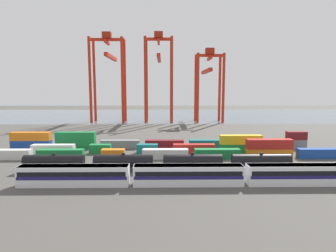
# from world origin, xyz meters

# --- Properties ---
(ground_plane) EXTENTS (420.00, 420.00, 0.00)m
(ground_plane) POSITION_xyz_m (0.00, 40.00, 0.00)
(ground_plane) COLOR #4C4944
(harbour_water) EXTENTS (400.00, 110.00, 0.01)m
(harbour_water) POSITION_xyz_m (0.00, 130.46, 0.00)
(harbour_water) COLOR slate
(harbour_water) RESTS_ON ground_plane
(passenger_train) EXTENTS (64.91, 3.14, 3.90)m
(passenger_train) POSITION_xyz_m (11.50, -20.90, 2.14)
(passenger_train) COLOR silver
(passenger_train) RESTS_ON ground_plane
(freight_tank_row) EXTENTS (60.02, 2.70, 4.16)m
(freight_tank_row) POSITION_xyz_m (5.50, -11.45, 1.94)
(freight_tank_row) COLOR #232326
(freight_tank_row) RESTS_ON ground_plane
(shipping_container_0) EXTENTS (12.10, 2.44, 2.60)m
(shipping_container_0) POSITION_xyz_m (-34.48, -0.01, 1.30)
(shipping_container_0) COLOR silver
(shipping_container_0) RESTS_ON ground_plane
(shipping_container_1) EXTENTS (12.10, 2.44, 2.60)m
(shipping_container_1) POSITION_xyz_m (-20.59, -0.01, 1.30)
(shipping_container_1) COLOR #197538
(shipping_container_1) RESTS_ON ground_plane
(shipping_container_2) EXTENTS (6.04, 2.44, 2.60)m
(shipping_container_2) POSITION_xyz_m (-6.71, -0.01, 1.30)
(shipping_container_2) COLOR orange
(shipping_container_2) RESTS_ON ground_plane
(shipping_container_3) EXTENTS (12.10, 2.44, 2.60)m
(shipping_container_3) POSITION_xyz_m (7.17, -0.01, 1.30)
(shipping_container_3) COLOR silver
(shipping_container_3) RESTS_ON ground_plane
(shipping_container_4) EXTENTS (12.10, 2.44, 2.60)m
(shipping_container_4) POSITION_xyz_m (21.05, -0.01, 1.30)
(shipping_container_4) COLOR #197538
(shipping_container_4) RESTS_ON ground_plane
(shipping_container_5) EXTENTS (12.10, 2.44, 2.60)m
(shipping_container_5) POSITION_xyz_m (34.93, -0.01, 1.30)
(shipping_container_5) COLOR orange
(shipping_container_5) RESTS_ON ground_plane
(shipping_container_6) EXTENTS (12.10, 2.44, 2.60)m
(shipping_container_6) POSITION_xyz_m (34.93, -0.01, 3.90)
(shipping_container_6) COLOR #AD211C
(shipping_container_6) RESTS_ON shipping_container_5
(shipping_container_7) EXTENTS (12.10, 2.44, 2.60)m
(shipping_container_7) POSITION_xyz_m (48.81, -0.01, 1.30)
(shipping_container_7) COLOR #1C4299
(shipping_container_7) RESTS_ON ground_plane
(shipping_container_8) EXTENTS (12.10, 2.44, 2.60)m
(shipping_container_8) POSITION_xyz_m (-25.20, 6.78, 1.30)
(shipping_container_8) COLOR silver
(shipping_container_8) RESTS_ON ground_plane
(shipping_container_9) EXTENTS (6.04, 2.44, 2.60)m
(shipping_container_9) POSITION_xyz_m (-11.61, 6.78, 1.30)
(shipping_container_9) COLOR #197538
(shipping_container_9) RESTS_ON ground_plane
(shipping_container_10) EXTENTS (6.04, 2.44, 2.60)m
(shipping_container_10) POSITION_xyz_m (1.97, 6.78, 1.30)
(shipping_container_10) COLOR #146066
(shipping_container_10) RESTS_ON ground_plane
(shipping_container_11) EXTENTS (12.10, 2.44, 2.60)m
(shipping_container_11) POSITION_xyz_m (15.55, 6.78, 1.30)
(shipping_container_11) COLOR #AD211C
(shipping_container_11) RESTS_ON ground_plane
(shipping_container_12) EXTENTS (12.10, 2.44, 2.60)m
(shipping_container_12) POSITION_xyz_m (29.13, 6.78, 1.30)
(shipping_container_12) COLOR #197538
(shipping_container_12) RESTS_ON ground_plane
(shipping_container_13) EXTENTS (12.10, 2.44, 2.60)m
(shipping_container_13) POSITION_xyz_m (29.13, 6.78, 3.90)
(shipping_container_13) COLOR gold
(shipping_container_13) RESTS_ON shipping_container_12
(shipping_container_14) EXTENTS (12.10, 2.44, 2.60)m
(shipping_container_14) POSITION_xyz_m (-34.63, 13.56, 1.30)
(shipping_container_14) COLOR #1C4299
(shipping_container_14) RESTS_ON ground_plane
(shipping_container_15) EXTENTS (12.10, 2.44, 2.60)m
(shipping_container_15) POSITION_xyz_m (-34.63, 13.56, 3.90)
(shipping_container_15) COLOR orange
(shipping_container_15) RESTS_ON shipping_container_14
(shipping_container_16) EXTENTS (12.10, 2.44, 2.60)m
(shipping_container_16) POSITION_xyz_m (-20.77, 13.56, 1.30)
(shipping_container_16) COLOR #197538
(shipping_container_16) RESTS_ON ground_plane
(shipping_container_17) EXTENTS (12.10, 2.44, 2.60)m
(shipping_container_17) POSITION_xyz_m (-20.77, 13.56, 3.90)
(shipping_container_17) COLOR #197538
(shipping_container_17) RESTS_ON shipping_container_16
(shipping_container_18) EXTENTS (12.10, 2.44, 2.60)m
(shipping_container_18) POSITION_xyz_m (-6.90, 13.56, 1.30)
(shipping_container_18) COLOR slate
(shipping_container_18) RESTS_ON ground_plane
(shipping_container_19) EXTENTS (12.10, 2.44, 2.60)m
(shipping_container_19) POSITION_xyz_m (6.97, 13.56, 1.30)
(shipping_container_19) COLOR maroon
(shipping_container_19) RESTS_ON ground_plane
(shipping_container_20) EXTENTS (12.10, 2.44, 2.60)m
(shipping_container_20) POSITION_xyz_m (20.83, 13.56, 1.30)
(shipping_container_20) COLOR #146066
(shipping_container_20) RESTS_ON ground_plane
(shipping_container_21) EXTENTS (12.10, 2.44, 2.60)m
(shipping_container_21) POSITION_xyz_m (34.70, 13.56, 1.30)
(shipping_container_21) COLOR orange
(shipping_container_21) RESTS_ON ground_plane
(shipping_container_22) EXTENTS (6.04, 2.44, 2.60)m
(shipping_container_22) POSITION_xyz_m (48.56, 13.56, 1.30)
(shipping_container_22) COLOR slate
(shipping_container_22) RESTS_ON ground_plane
(shipping_container_23) EXTENTS (6.04, 2.44, 2.60)m
(shipping_container_23) POSITION_xyz_m (48.56, 13.56, 3.90)
(shipping_container_23) COLOR maroon
(shipping_container_23) RESTS_ON shipping_container_22
(gantry_crane_west) EXTENTS (19.25, 33.28, 49.81)m
(gantry_crane_west) POSITION_xyz_m (-24.76, 90.26, 30.27)
(gantry_crane_west) COLOR red
(gantry_crane_west) RESTS_ON ground_plane
(gantry_crane_central) EXTENTS (16.04, 35.36, 50.09)m
(gantry_crane_central) POSITION_xyz_m (3.90, 90.57, 30.23)
(gantry_crane_central) COLOR red
(gantry_crane_central) RESTS_ON ground_plane
(gantry_crane_east) EXTENTS (15.77, 33.98, 41.29)m
(gantry_crane_east) POSITION_xyz_m (32.55, 90.61, 25.08)
(gantry_crane_east) COLOR red
(gantry_crane_east) RESTS_ON ground_plane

